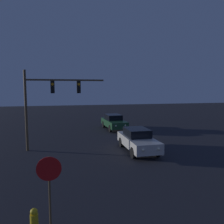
{
  "coord_description": "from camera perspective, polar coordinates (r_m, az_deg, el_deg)",
  "views": [
    {
      "loc": [
        -3.68,
        0.48,
        4.48
      ],
      "look_at": [
        0.0,
        15.92,
        2.78
      ],
      "focal_mm": 35.0,
      "sensor_mm": 36.0,
      "label": 1
    }
  ],
  "objects": [
    {
      "name": "car_near",
      "position": [
        15.83,
        6.71,
        -7.24
      ],
      "size": [
        1.89,
        4.74,
        1.62
      ],
      "rotation": [
        0.0,
        0.0,
        3.14
      ],
      "color": "beige",
      "rests_on": "ground_plane"
    },
    {
      "name": "fire_hydrant",
      "position": [
        7.71,
        -19.63,
        -25.68
      ],
      "size": [
        0.24,
        0.24,
        0.93
      ],
      "color": "gold",
      "rests_on": "ground_plane"
    },
    {
      "name": "car_far",
      "position": [
        24.15,
        0.49,
        -2.56
      ],
      "size": [
        2.04,
        4.79,
        1.62
      ],
      "rotation": [
        0.0,
        0.0,
        3.19
      ],
      "color": "#1E4728",
      "rests_on": "ground_plane"
    },
    {
      "name": "traffic_signal_mast",
      "position": [
        16.49,
        -16.41,
        3.94
      ],
      "size": [
        5.72,
        0.3,
        5.8
      ],
      "color": "brown",
      "rests_on": "ground_plane"
    },
    {
      "name": "stop_sign",
      "position": [
        7.5,
        -16.08,
        -16.23
      ],
      "size": [
        0.78,
        0.07,
        2.35
      ],
      "color": "brown",
      "rests_on": "ground_plane"
    }
  ]
}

